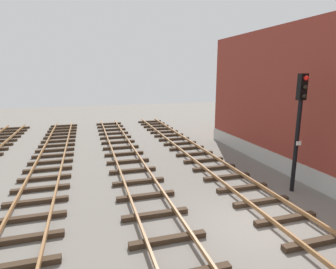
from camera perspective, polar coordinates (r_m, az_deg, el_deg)
The scene contains 5 objects.
ground_plane at distance 10.56m, azimuth 17.45°, elevation -17.65°, with size 80.00×80.00×0.00m, color slate.
track_near_building at distance 11.19m, azimuth 23.01°, elevation -15.56°, with size 2.50×44.76×0.32m.
track_centre at distance 9.28m, azimuth 0.02°, elevation -20.61°, with size 2.50×44.76×0.32m.
track_far at distance 9.27m, azimuth -29.43°, elevation -22.48°, with size 2.50×44.76×0.32m.
signal_mast at distance 13.11m, azimuth 25.37°, elevation 2.81°, with size 0.36×0.40×5.20m.
Camera 1 is at (-5.38, -7.46, 5.19)m, focal length 29.63 mm.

